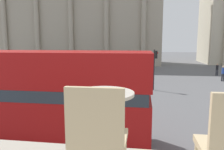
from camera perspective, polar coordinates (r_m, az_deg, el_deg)
name	(u,v)px	position (r m, az deg, el deg)	size (l,w,h in m)	color
double_decker_bus	(16,92)	(10.24, -23.74, -4.16)	(11.41, 2.74, 3.98)	black
cafe_dining_table	(103,112)	(2.14, -2.36, -9.57)	(0.60, 0.60, 0.73)	#2D2D30
cafe_chair_0	(98,137)	(1.65, -3.63, -15.96)	(0.40, 0.40, 0.91)	#D1B789
plaza_building_left	(79,3)	(48.04, -8.61, 18.01)	(33.98, 11.74, 24.72)	#A39984
traffic_light_mid	(155,64)	(20.17, 11.12, 2.90)	(0.42, 0.24, 3.71)	black
pedestrian_olive	(44,77)	(22.69, -17.33, -0.40)	(0.32, 0.32, 1.71)	#282B33
pedestrian_yellow	(91,62)	(37.28, -5.47, 3.27)	(0.32, 0.32, 1.69)	#282B33
pedestrian_black	(217,69)	(31.85, 25.76, 1.48)	(0.32, 0.32, 1.60)	#282B33
pedestrian_blue	(223,72)	(27.53, 27.02, 0.63)	(0.32, 0.32, 1.76)	#282B33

